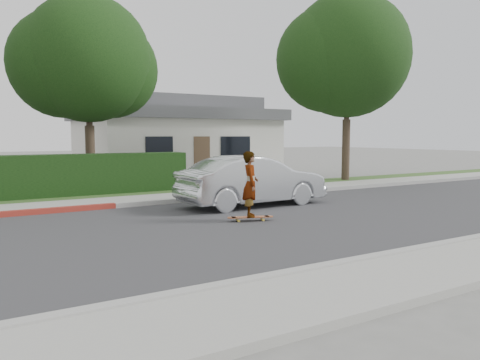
# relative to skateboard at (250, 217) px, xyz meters

# --- Properties ---
(ground) EXTENTS (120.00, 120.00, 0.00)m
(ground) POSITION_rel_skateboard_xyz_m (-3.29, -0.24, -0.10)
(ground) COLOR slate
(ground) RESTS_ON ground
(road) EXTENTS (60.00, 8.00, 0.01)m
(road) POSITION_rel_skateboard_xyz_m (-3.29, -0.24, -0.10)
(road) COLOR #2D2D30
(road) RESTS_ON ground
(curb_near) EXTENTS (60.00, 0.20, 0.15)m
(curb_near) POSITION_rel_skateboard_xyz_m (-3.29, -4.34, -0.03)
(curb_near) COLOR #9E9E99
(curb_near) RESTS_ON ground
(sidewalk_near) EXTENTS (60.00, 1.60, 0.12)m
(sidewalk_near) POSITION_rel_skateboard_xyz_m (-3.29, -5.24, -0.04)
(sidewalk_near) COLOR gray
(sidewalk_near) RESTS_ON ground
(curb_far) EXTENTS (60.00, 0.20, 0.15)m
(curb_far) POSITION_rel_skateboard_xyz_m (-3.29, 3.86, -0.03)
(curb_far) COLOR #9E9E99
(curb_far) RESTS_ON ground
(sidewalk_far) EXTENTS (60.00, 1.60, 0.12)m
(sidewalk_far) POSITION_rel_skateboard_xyz_m (-3.29, 4.76, -0.04)
(sidewalk_far) COLOR gray
(sidewalk_far) RESTS_ON ground
(planting_strip) EXTENTS (60.00, 1.60, 0.10)m
(planting_strip) POSITION_rel_skateboard_xyz_m (-3.29, 6.36, -0.05)
(planting_strip) COLOR #2D4C1E
(planting_strip) RESTS_ON ground
(tree_center) EXTENTS (5.66, 4.84, 7.44)m
(tree_center) POSITION_rel_skateboard_xyz_m (-1.81, 8.95, 4.80)
(tree_center) COLOR #33261C
(tree_center) RESTS_ON ground
(tree_right) EXTENTS (6.32, 5.60, 8.56)m
(tree_right) POSITION_rel_skateboard_xyz_m (9.19, 6.45, 5.52)
(tree_right) COLOR #33261C
(tree_right) RESTS_ON ground
(house) EXTENTS (10.60, 8.60, 4.30)m
(house) POSITION_rel_skateboard_xyz_m (4.71, 15.76, 1.99)
(house) COLOR beige
(house) RESTS_ON ground
(skateboard) EXTENTS (1.18, 0.61, 0.11)m
(skateboard) POSITION_rel_skateboard_xyz_m (0.00, 0.00, 0.00)
(skateboard) COLOR gold
(skateboard) RESTS_ON ground
(skateboarder) EXTENTS (0.62, 0.71, 1.63)m
(skateboarder) POSITION_rel_skateboard_xyz_m (0.00, 0.00, 0.83)
(skateboarder) COLOR white
(skateboarder) RESTS_ON skateboard
(car_silver) EXTENTS (4.68, 1.74, 1.53)m
(car_silver) POSITION_rel_skateboard_xyz_m (1.46, 2.17, 0.66)
(car_silver) COLOR silver
(car_silver) RESTS_ON ground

